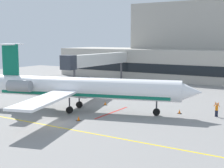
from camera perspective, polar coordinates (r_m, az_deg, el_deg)
ground at (r=37.78m, az=-9.85°, el=-6.95°), size 120.00×120.00×0.11m
terminal_building at (r=79.64m, az=13.21°, el=5.38°), size 65.69×15.88×18.23m
jet_bridge_west at (r=67.24m, az=-2.72°, el=4.25°), size 2.40×22.07×6.62m
regional_jet at (r=43.29m, az=-5.80°, el=-0.65°), size 30.56×25.98×8.95m
pushback_tractor at (r=61.75m, az=-15.71°, el=-0.36°), size 1.98×2.84×2.18m
marshaller at (r=42.22m, az=17.95°, el=-4.26°), size 0.83×0.34×1.87m
safety_cone_alpha at (r=47.32m, az=-1.21°, el=-3.43°), size 0.47×0.47×0.55m
safety_cone_bravo at (r=57.31m, az=-8.57°, el=-1.51°), size 0.47×0.47×0.55m
safety_cone_charlie at (r=38.63m, az=-5.92°, el=-6.09°), size 0.47×0.47×0.55m
safety_cone_delta at (r=42.88m, az=11.81°, el=-4.80°), size 0.47×0.47×0.55m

